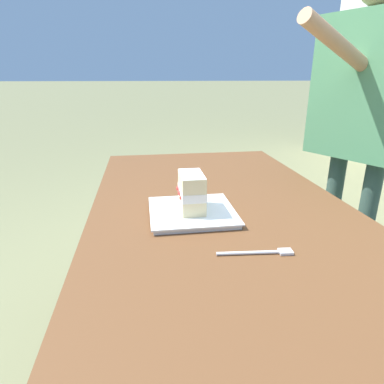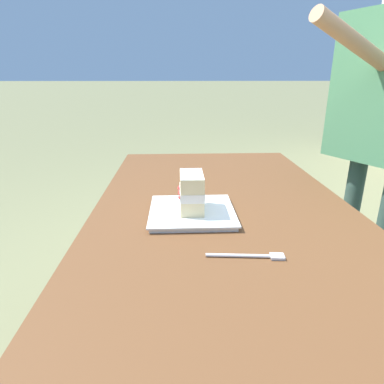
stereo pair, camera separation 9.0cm
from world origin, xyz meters
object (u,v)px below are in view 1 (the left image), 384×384
Objects in this scene: cake_slice at (192,192)px; diner_person at (368,95)px; patio_table at (219,234)px; dessert_fork at (260,252)px; dessert_plate at (192,212)px.

cake_slice is 0.87m from diner_person.
patio_table is 0.82m from diner_person.
patio_table is 0.21m from cake_slice.
dessert_fork reaches higher than patio_table.
diner_person is at bearing -65.30° from patio_table.
cake_slice reaches higher than dessert_fork.
dessert_plate is 0.16× the size of diner_person.
cake_slice is 0.68× the size of dessert_fork.
patio_table is at bearing -54.78° from dessert_plate.
cake_slice is at bearing 89.79° from dessert_plate.
dessert_plate is 2.04× the size of cake_slice.
cake_slice reaches higher than dessert_plate.
patio_table is 8.30× the size of dessert_fork.
dessert_plate reaches higher than patio_table.
dessert_plate is 1.39× the size of dessert_fork.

